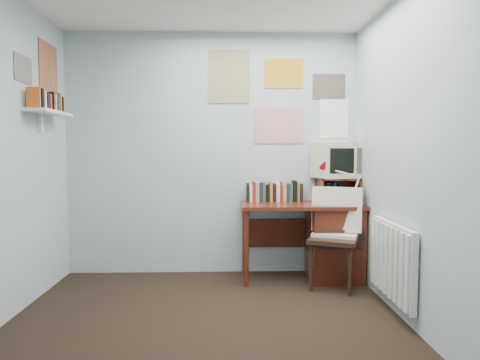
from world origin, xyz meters
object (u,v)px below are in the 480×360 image
object	(u,v)px
desk	(328,239)
radiator	(392,261)
tv_riser	(338,190)
desk_lamp	(358,186)
crt_tv	(336,159)
desk_chair	(334,240)
wall_shelf	(49,113)

from	to	relation	value
desk	radiator	xyz separation A→B (m)	(0.29, -0.93, 0.01)
tv_riser	radiator	xyz separation A→B (m)	(0.17, -1.04, -0.47)
desk_lamp	tv_riser	distance (m)	0.31
desk	crt_tv	bearing A→B (deg)	51.11
desk_chair	wall_shelf	xyz separation A→B (m)	(-2.55, -0.07, 1.16)
desk_chair	wall_shelf	size ratio (longest dim) A/B	1.48
crt_tv	radiator	distance (m)	1.33
desk	radiator	distance (m)	0.97
radiator	desk_lamp	bearing A→B (deg)	93.93
desk	desk_chair	distance (m)	0.31
desk_chair	radiator	xyz separation A→B (m)	(0.31, -0.62, -0.04)
desk_lamp	radiator	distance (m)	0.93
tv_riser	wall_shelf	bearing A→B (deg)	-169.68
desk_chair	desk_lamp	xyz separation A→B (m)	(0.26, 0.13, 0.49)
radiator	wall_shelf	xyz separation A→B (m)	(-2.86, 0.55, 1.20)
desk_chair	desk_lamp	world-z (taller)	desk_lamp
radiator	wall_shelf	size ratio (longest dim) A/B	1.29
tv_riser	crt_tv	distance (m)	0.32
wall_shelf	desk_lamp	bearing A→B (deg)	4.24
desk	desk_chair	size ratio (longest dim) A/B	1.31
crt_tv	radiator	xyz separation A→B (m)	(0.18, -1.06, -0.78)
tv_riser	crt_tv	bearing A→B (deg)	123.75
desk_lamp	crt_tv	size ratio (longest dim) A/B	0.94
desk	tv_riser	bearing A→B (deg)	42.96
crt_tv	wall_shelf	world-z (taller)	wall_shelf
desk_lamp	desk_chair	bearing A→B (deg)	-168.12
desk	desk_lamp	xyz separation A→B (m)	(0.24, -0.17, 0.55)
desk	wall_shelf	bearing A→B (deg)	-171.60
desk_chair	tv_riser	size ratio (longest dim) A/B	2.29
desk	crt_tv	distance (m)	0.81
radiator	tv_riser	bearing A→B (deg)	99.28
radiator	desk	bearing A→B (deg)	107.24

